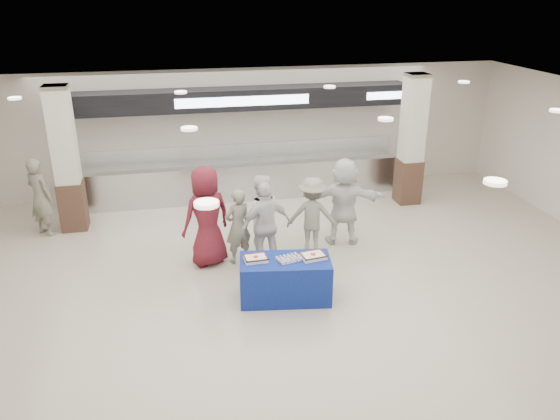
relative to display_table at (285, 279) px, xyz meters
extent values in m
plane|color=beige|center=(0.01, -0.28, -0.38)|extent=(14.00, 14.00, 0.00)
cube|color=silver|center=(0.01, 5.12, 0.08)|extent=(8.00, 0.80, 0.90)
cube|color=silver|center=(0.01, 5.12, 0.55)|extent=(8.00, 0.85, 0.04)
cube|color=white|center=(0.01, 4.82, 0.88)|extent=(7.60, 0.02, 0.50)
cube|color=black|center=(0.01, 5.12, 2.17)|extent=(8.40, 0.70, 0.50)
cube|color=white|center=(0.01, 4.76, 2.17)|extent=(3.20, 0.03, 0.22)
cube|color=white|center=(3.81, 4.76, 2.17)|extent=(1.40, 0.03, 0.18)
cube|color=#39241A|center=(-3.99, 3.92, 0.18)|extent=(0.55, 0.55, 1.10)
cube|color=beige|center=(-3.99, 3.92, 1.78)|extent=(0.50, 0.50, 2.10)
cube|color=#39241A|center=(4.01, 3.92, 0.18)|extent=(0.55, 0.55, 1.10)
cube|color=beige|center=(4.01, 3.92, 1.78)|extent=(0.50, 0.50, 2.10)
cube|color=navy|center=(0.00, 0.00, 0.00)|extent=(1.65, 1.00, 0.75)
cube|color=white|center=(-0.49, 0.09, 0.41)|extent=(0.40, 0.32, 0.06)
cube|color=#4C2415|center=(-0.49, 0.09, 0.45)|extent=(0.40, 0.32, 0.02)
cylinder|color=#B42919|center=(-0.49, 0.09, 0.44)|extent=(0.09, 0.09, 0.01)
cube|color=white|center=(0.48, -0.02, 0.41)|extent=(0.45, 0.37, 0.06)
cube|color=#4C2415|center=(0.48, -0.02, 0.45)|extent=(0.45, 0.37, 0.02)
cylinder|color=#B42919|center=(0.48, -0.02, 0.44)|extent=(0.10, 0.10, 0.01)
cube|color=#BCBBC0|center=(0.06, -0.03, 0.38)|extent=(0.40, 0.34, 0.01)
imported|color=maroon|center=(-1.19, 1.61, 0.62)|extent=(1.14, 0.96, 1.98)
imported|color=slate|center=(-0.60, 1.54, 0.39)|extent=(0.65, 0.54, 1.52)
imported|color=silver|center=(-0.13, 1.68, 0.49)|extent=(0.86, 0.69, 1.73)
imported|color=silver|center=(-0.10, 1.26, 0.48)|extent=(1.08, 0.67, 1.72)
imported|color=slate|center=(0.92, 1.68, 0.42)|extent=(1.16, 0.87, 1.60)
imported|color=white|center=(1.68, 1.97, 0.56)|extent=(1.81, 0.93, 1.86)
imported|color=slate|center=(-4.59, 3.73, 0.50)|extent=(0.76, 0.73, 1.75)
camera|label=1|loc=(-1.79, -8.08, 4.67)|focal=35.00mm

